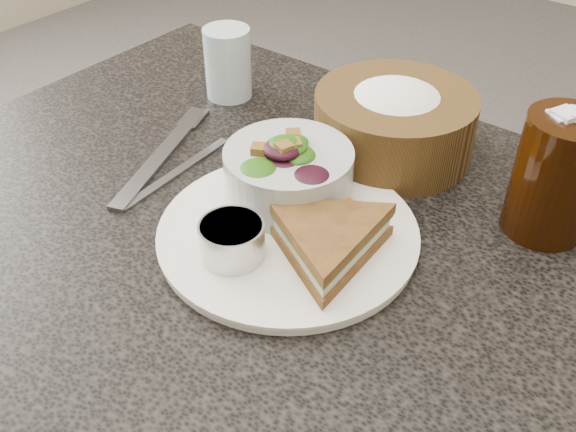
% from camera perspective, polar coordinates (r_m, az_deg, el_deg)
% --- Properties ---
extents(dinner_plate, '(0.27, 0.27, 0.01)m').
position_cam_1_polar(dinner_plate, '(0.68, 0.00, -1.59)').
color(dinner_plate, white).
rests_on(dinner_plate, dining_table).
extents(sandwich, '(0.21, 0.21, 0.04)m').
position_cam_1_polar(sandwich, '(0.63, 3.50, -2.12)').
color(sandwich, brown).
rests_on(sandwich, dinner_plate).
extents(salad_bowl, '(0.18, 0.18, 0.08)m').
position_cam_1_polar(salad_bowl, '(0.70, 0.04, 4.50)').
color(salad_bowl, '#A9B2AD').
rests_on(salad_bowl, dinner_plate).
extents(dressing_ramekin, '(0.08, 0.08, 0.04)m').
position_cam_1_polar(dressing_ramekin, '(0.64, -5.00, -2.19)').
color(dressing_ramekin, '#B4B4B4').
rests_on(dressing_ramekin, dinner_plate).
extents(orange_wedge, '(0.08, 0.08, 0.03)m').
position_cam_1_polar(orange_wedge, '(0.69, 4.86, 1.03)').
color(orange_wedge, orange).
rests_on(orange_wedge, dinner_plate).
extents(fork, '(0.09, 0.21, 0.01)m').
position_cam_1_polar(fork, '(0.82, -11.49, 4.92)').
color(fork, gray).
rests_on(fork, dining_table).
extents(knife, '(0.02, 0.18, 0.00)m').
position_cam_1_polar(knife, '(0.79, -9.83, 3.85)').
color(knife, gray).
rests_on(knife, dining_table).
extents(bread_basket, '(0.23, 0.23, 0.11)m').
position_cam_1_polar(bread_basket, '(0.80, 9.47, 8.93)').
color(bread_basket, brown).
rests_on(bread_basket, dining_table).
extents(cola_glass, '(0.09, 0.09, 0.15)m').
position_cam_1_polar(cola_glass, '(0.71, 22.81, 3.67)').
color(cola_glass, black).
rests_on(cola_glass, dining_table).
extents(water_glass, '(0.08, 0.08, 0.10)m').
position_cam_1_polar(water_glass, '(0.93, -5.37, 13.38)').
color(water_glass, silver).
rests_on(water_glass, dining_table).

